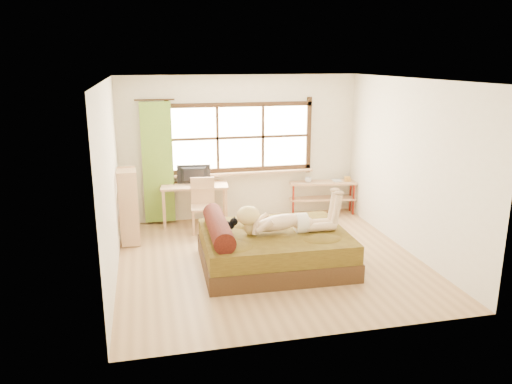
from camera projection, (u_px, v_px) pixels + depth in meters
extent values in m
plane|color=#9E754C|center=(269.00, 259.00, 7.65)|extent=(4.50, 4.50, 0.00)
plane|color=white|center=(270.00, 79.00, 6.95)|extent=(4.50, 4.50, 0.00)
plane|color=silver|center=(240.00, 148.00, 9.42)|extent=(4.50, 0.00, 4.50)
plane|color=silver|center=(323.00, 221.00, 5.18)|extent=(4.50, 0.00, 4.50)
plane|color=silver|center=(110.00, 182.00, 6.82)|extent=(0.00, 4.50, 4.50)
plane|color=silver|center=(409.00, 167.00, 7.78)|extent=(0.00, 4.50, 4.50)
cube|color=#FFEDBF|center=(240.00, 137.00, 9.36)|extent=(2.60, 0.01, 1.30)
cube|color=tan|center=(241.00, 173.00, 9.46)|extent=(2.80, 0.16, 0.04)
cube|color=#4B7B21|center=(158.00, 163.00, 9.03)|extent=(0.55, 0.10, 2.20)
cube|color=black|center=(274.00, 257.00, 7.40)|extent=(2.17, 1.76, 0.27)
cube|color=#392A0D|center=(275.00, 240.00, 7.33)|extent=(2.13, 1.72, 0.27)
cylinder|color=black|center=(218.00, 227.00, 7.10)|extent=(0.33, 1.45, 0.30)
cube|color=tan|center=(194.00, 186.00, 9.10)|extent=(1.26, 0.67, 0.04)
cube|color=tan|center=(164.00, 210.00, 8.92)|extent=(0.05, 0.05, 0.72)
cube|color=tan|center=(226.00, 208.00, 9.05)|extent=(0.05, 0.05, 0.72)
cube|color=tan|center=(165.00, 203.00, 9.34)|extent=(0.05, 0.05, 0.72)
cube|color=tan|center=(224.00, 201.00, 9.47)|extent=(0.05, 0.05, 0.72)
imported|color=black|center=(194.00, 175.00, 9.10)|extent=(0.61, 0.14, 0.35)
cube|color=tan|center=(203.00, 208.00, 8.77)|extent=(0.46, 0.46, 0.04)
cube|color=tan|center=(203.00, 191.00, 8.89)|extent=(0.42, 0.08, 0.48)
cube|color=tan|center=(193.00, 224.00, 8.64)|extent=(0.04, 0.04, 0.42)
cube|color=tan|center=(214.00, 223.00, 8.68)|extent=(0.04, 0.04, 0.42)
cube|color=tan|center=(193.00, 217.00, 8.98)|extent=(0.04, 0.04, 0.42)
cube|color=tan|center=(213.00, 217.00, 9.03)|extent=(0.04, 0.04, 0.42)
cube|color=tan|center=(323.00, 183.00, 9.78)|extent=(1.33, 0.53, 0.04)
cube|color=tan|center=(322.00, 198.00, 9.86)|extent=(1.33, 0.53, 0.03)
cylinder|color=maroon|center=(293.00, 200.00, 9.70)|extent=(0.04, 0.04, 0.65)
cylinder|color=maroon|center=(354.00, 199.00, 9.77)|extent=(0.04, 0.04, 0.65)
cylinder|color=maroon|center=(292.00, 196.00, 9.95)|extent=(0.04, 0.04, 0.65)
cylinder|color=maroon|center=(350.00, 195.00, 10.02)|extent=(0.04, 0.04, 0.65)
cube|color=#C28830|center=(347.00, 179.00, 9.79)|extent=(0.12, 0.12, 0.09)
imported|color=gray|center=(308.00, 180.00, 9.70)|extent=(0.15, 0.15, 0.10)
imported|color=gray|center=(332.00, 181.00, 9.82)|extent=(0.21, 0.26, 0.02)
cube|color=tan|center=(131.00, 239.00, 8.37)|extent=(0.32, 0.52, 0.03)
cube|color=tan|center=(129.00, 217.00, 8.27)|extent=(0.32, 0.52, 0.03)
cube|color=tan|center=(128.00, 195.00, 8.17)|extent=(0.32, 0.52, 0.03)
cube|color=tan|center=(126.00, 172.00, 8.07)|extent=(0.32, 0.52, 0.03)
cube|color=tan|center=(129.00, 210.00, 7.98)|extent=(0.31, 0.04, 1.24)
cube|color=tan|center=(128.00, 202.00, 8.45)|extent=(0.31, 0.04, 1.24)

